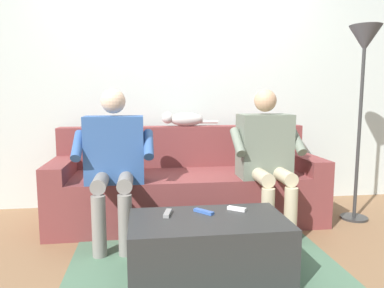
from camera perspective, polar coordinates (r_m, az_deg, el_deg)
The scene contains 12 objects.
ground_plane at distance 2.72m, azimuth 1.15°, elevation -16.68°, with size 8.00×8.00×0.00m, color #846042.
back_wall at distance 3.73m, azimuth -1.82°, elevation 9.09°, with size 5.40×0.06×2.43m, color silver.
couch at distance 3.31m, azimuth -0.81°, elevation -6.79°, with size 2.36×0.82×0.83m.
coffee_table at distance 2.32m, azimuth 2.60°, elevation -16.10°, with size 0.97×0.54×0.37m.
person_left_seated at distance 3.01m, azimuth 11.73°, elevation -1.21°, with size 0.58×0.57×1.17m.
person_right_seated at distance 2.83m, azimuth -12.28°, elevation -1.86°, with size 0.61×0.55×1.17m.
cat_on_backrest at distance 3.49m, azimuth -1.40°, elevation 3.98°, with size 0.55×0.15×0.14m.
remote_white at distance 2.41m, azimuth 7.11°, elevation -10.17°, with size 0.12×0.04×0.02m, color white.
remote_blue at distance 2.34m, azimuth 1.87°, elevation -10.68°, with size 0.14×0.04×0.02m, color #3860B7.
remote_gray at distance 2.31m, azimuth -3.90°, elevation -10.92°, with size 0.13×0.04×0.02m, color gray.
floor_rug at distance 2.49m, azimuth 2.09°, elevation -18.92°, with size 1.78×1.54×0.01m, color #4C7056.
floor_lamp at distance 3.53m, azimuth 25.63°, elevation 12.30°, with size 0.27×0.27×1.72m.
Camera 1 is at (0.38, 3.05, 1.12)m, focal length 33.57 mm.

